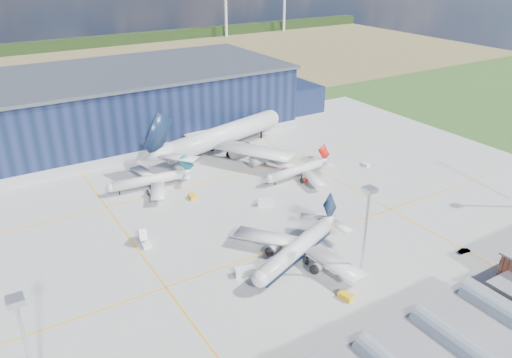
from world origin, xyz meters
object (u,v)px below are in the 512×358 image
(light_mast_center, at_px, (367,219))
(airliner_red, at_px, (296,166))
(airstair, at_px, (143,238))
(gse_tug_c, at_px, (192,197))
(airliner_navy, at_px, (296,242))
(gse_tug_a, at_px, (346,296))
(car_b, at_px, (464,251))
(hangar, at_px, (139,104))
(gse_van_b, at_px, (265,202))
(gse_van_c, at_px, (454,292))
(airliner_regional, at_px, (147,176))
(gse_cart_a, at_px, (365,165))
(airliner_widebody, at_px, (223,125))
(light_mast_west, at_px, (24,338))
(gse_van_a, at_px, (245,271))

(light_mast_center, bearing_deg, airliner_red, 69.71)
(airstair, bearing_deg, gse_tug_c, 48.17)
(airliner_navy, bearing_deg, airliner_red, -147.89)
(gse_tug_a, relative_size, car_b, 0.99)
(hangar, distance_m, gse_van_b, 84.49)
(gse_van_c, bearing_deg, hangar, 1.87)
(gse_van_b, bearing_deg, gse_tug_c, 75.54)
(airliner_regional, relative_size, gse_cart_a, 11.09)
(airliner_widebody, distance_m, gse_tug_c, 39.89)
(light_mast_west, bearing_deg, airliner_red, 30.23)
(airliner_red, xyz_separation_m, airliner_widebody, (-9.07, 33.00, 6.21))
(gse_van_b, bearing_deg, gse_tug_a, -161.87)
(hangar, distance_m, gse_van_a, 111.76)
(gse_van_b, bearing_deg, light_mast_center, -151.67)
(hangar, xyz_separation_m, light_mast_west, (-62.81, -124.80, 3.82))
(gse_van_a, xyz_separation_m, gse_cart_a, (68.45, 32.91, -0.48))
(gse_cart_a, height_order, airstair, airstair)
(airliner_regional, bearing_deg, gse_van_b, 137.00)
(airliner_navy, distance_m, gse_van_a, 13.97)
(gse_tug_a, distance_m, gse_van_c, 23.69)
(hangar, xyz_separation_m, car_b, (36.24, -130.93, -11.09))
(airstair, bearing_deg, hangar, 81.67)
(airliner_widebody, bearing_deg, gse_van_a, -130.39)
(gse_van_b, bearing_deg, hangar, 33.87)
(light_mast_center, bearing_deg, gse_van_c, -52.32)
(gse_van_b, distance_m, gse_van_c, 58.57)
(airliner_widebody, bearing_deg, gse_tug_c, -148.41)
(gse_tug_a, bearing_deg, gse_tug_c, 84.39)
(light_mast_center, relative_size, airliner_red, 0.82)
(airliner_regional, bearing_deg, light_mast_west, 62.83)
(hangar, distance_m, gse_cart_a, 94.47)
(airliner_regional, distance_m, car_b, 93.49)
(light_mast_west, distance_m, airstair, 53.84)
(light_mast_west, distance_m, gse_van_b, 82.80)
(hangar, height_order, airliner_widebody, hangar)
(airliner_regional, height_order, airstair, airliner_regional)
(gse_van_b, xyz_separation_m, gse_van_c, (12.06, -57.31, 0.05))
(gse_cart_a, xyz_separation_m, airstair, (-83.64, -6.78, 0.94))
(gse_van_b, bearing_deg, gse_van_c, -139.37)
(hangar, relative_size, gse_van_b, 31.87)
(light_mast_west, xyz_separation_m, gse_tug_a, (61.74, -4.35, -14.76))
(airliner_widebody, relative_size, airstair, 13.99)
(gse_van_a, height_order, gse_tug_c, gse_van_a)
(airliner_navy, distance_m, airliner_red, 48.93)
(hangar, xyz_separation_m, airliner_regional, (-17.86, -54.80, -6.88))
(light_mast_center, height_order, airstair, light_mast_center)
(airliner_widebody, bearing_deg, airliner_red, -90.16)
(airliner_red, distance_m, gse_tug_a, 62.82)
(gse_van_a, distance_m, gse_van_c, 46.35)
(light_mast_west, distance_m, gse_van_c, 85.11)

